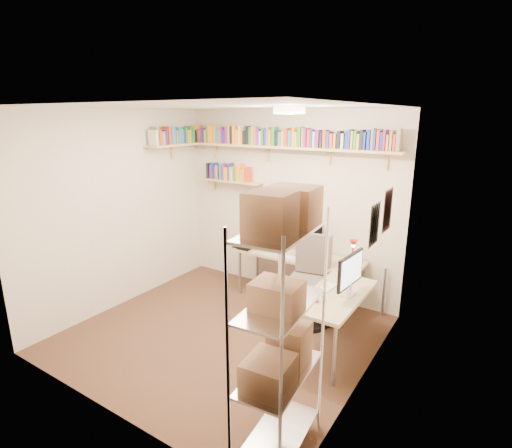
% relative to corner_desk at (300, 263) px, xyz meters
% --- Properties ---
extents(ground, '(3.20, 3.20, 0.00)m').
position_rel_corner_desk_xyz_m(ground, '(-0.47, -0.99, -0.65)').
color(ground, '#42301C').
rests_on(ground, ground).
extents(room_shell, '(3.24, 3.04, 2.52)m').
position_rel_corner_desk_xyz_m(room_shell, '(-0.47, -0.99, 0.90)').
color(room_shell, beige).
rests_on(room_shell, ground).
extents(wall_shelves, '(3.12, 1.09, 0.80)m').
position_rel_corner_desk_xyz_m(wall_shelves, '(-0.89, 0.30, 1.38)').
color(wall_shelves, tan).
rests_on(wall_shelves, ground).
extents(corner_desk, '(2.01, 1.70, 1.13)m').
position_rel_corner_desk_xyz_m(corner_desk, '(0.00, 0.00, 0.00)').
color(corner_desk, tan).
rests_on(corner_desk, ground).
extents(office_chair, '(0.56, 0.56, 1.06)m').
position_rel_corner_desk_xyz_m(office_chair, '(0.22, -0.18, -0.20)').
color(office_chair, black).
rests_on(office_chair, ground).
extents(wire_rack, '(0.45, 0.81, 1.99)m').
position_rel_corner_desk_xyz_m(wire_rack, '(0.89, -2.09, 0.60)').
color(wire_rack, silver).
rests_on(wire_rack, ground).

